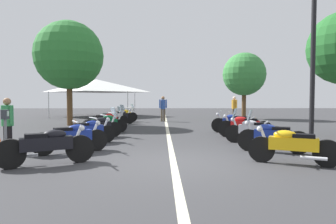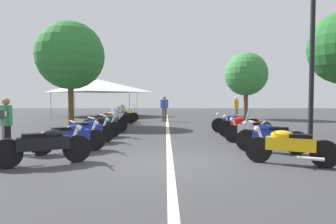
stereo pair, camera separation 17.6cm
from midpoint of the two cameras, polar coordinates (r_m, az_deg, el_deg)
name	(u,v)px [view 1 (the left image)]	position (r m, az deg, el deg)	size (l,w,h in m)	color
ground_plane	(173,163)	(7.33, 0.34, -9.65)	(80.00, 80.00, 0.00)	#38383A
lane_centre_stripe	(168,131)	(14.19, -0.42, -3.67)	(28.50, 0.16, 0.01)	beige
motorcycle_left_row_0	(48,145)	(7.54, -22.58, -5.90)	(1.13, 2.00, 1.01)	black
motorcycle_left_row_1	(72,137)	(8.99, -18.39, -4.54)	(1.24, 1.89, 1.00)	black
motorcycle_left_row_2	(88,131)	(10.63, -15.41, -3.47)	(1.15, 1.76, 0.98)	black
motorcycle_left_row_3	(98,126)	(12.08, -13.54, -2.67)	(1.14, 1.77, 1.20)	black
motorcycle_left_row_4	(105,123)	(13.64, -12.23, -2.05)	(1.12, 1.92, 1.20)	black
motorcycle_left_row_5	(107,121)	(15.12, -11.93, -1.62)	(1.22, 1.80, 0.99)	black
motorcycle_left_row_6	(112,118)	(16.87, -10.92, -1.15)	(1.36, 1.69, 1.20)	black
motorcycle_left_row_7	(119,116)	(18.21, -9.51, -0.85)	(1.22, 1.79, 1.02)	black
motorcycle_left_row_8	(123,115)	(19.85, -8.79, -0.57)	(1.05, 1.86, 1.20)	black
motorcycle_right_row_0	(292,145)	(7.60, 21.97, -5.92)	(1.05, 1.92, 0.99)	black
motorcycle_right_row_1	(272,136)	(9.11, 18.62, -4.38)	(1.01, 1.88, 1.21)	black
motorcycle_right_row_2	(254,130)	(10.67, 15.61, -3.36)	(1.04, 1.93, 1.20)	black
motorcycle_right_row_3	(244,126)	(12.30, 13.96, -2.55)	(0.87, 2.10, 1.01)	black
motorcycle_right_row_4	(235,123)	(13.79, 12.35, -1.98)	(0.93, 2.13, 1.01)	black
street_lamp_twin_globe	(314,31)	(10.18, 25.51, 13.79)	(0.32, 1.22, 5.29)	black
parking_meter	(5,126)	(8.01, -29.11, -2.42)	(0.19, 0.14, 1.29)	slate
traffic_cone_0	(75,126)	(14.30, -17.56, -2.58)	(0.36, 0.36, 0.61)	orange
traffic_cone_2	(255,124)	(15.29, 15.98, -2.23)	(0.36, 0.36, 0.61)	orange
bystander_0	(234,107)	(20.83, 12.27, 1.00)	(0.48, 0.32, 1.69)	brown
bystander_1	(7,121)	(9.63, -28.71, -1.53)	(0.34, 0.45, 1.57)	black
bystander_2	(163,107)	(20.12, -1.20, 1.03)	(0.32, 0.52, 1.70)	brown
roadside_tree_0	(69,56)	(18.30, -18.60, 10.16)	(3.89, 3.89, 5.96)	brown
roadside_tree_1	(244,74)	(23.53, 14.10, 6.97)	(3.24, 3.24, 5.01)	brown
event_tent	(97,86)	(26.79, -13.61, 4.88)	(6.73, 6.73, 3.20)	white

